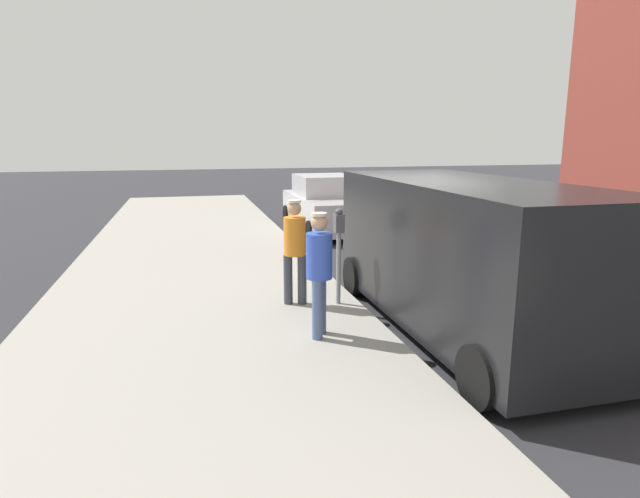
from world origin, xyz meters
The scene contains 7 objects.
ground_plane centered at (0.00, 0.00, 0.00)m, with size 80.00×80.00×0.00m, color #2D2D33.
sidewalk_slab centered at (3.50, 0.00, 0.07)m, with size 5.00×32.00×0.15m, color #9E998E.
parking_meter_near centered at (1.35, 0.70, 1.18)m, with size 0.14×0.18×1.52m.
pedestrian_in_orange centered at (2.01, 0.54, 1.09)m, with size 0.35×0.34×1.65m.
pedestrian_in_blue centered at (1.99, 1.97, 1.09)m, with size 0.34×0.34×1.65m.
parked_van centered at (-0.15, 1.92, 1.15)m, with size 2.14×5.21×2.15m.
parked_sedan_behind centered at (-0.42, -6.61, 0.75)m, with size 1.94×4.40×1.65m.
Camera 1 is at (3.61, 8.33, 2.72)m, focal length 29.37 mm.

